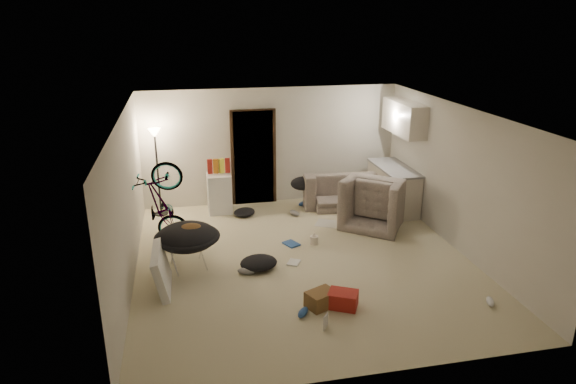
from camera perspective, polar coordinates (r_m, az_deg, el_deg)
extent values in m
cube|color=beige|center=(8.76, 1.70, -7.62)|extent=(5.50, 6.00, 0.02)
cube|color=white|center=(7.95, 1.88, 8.82)|extent=(5.50, 6.00, 0.02)
cube|color=beige|center=(11.10, -1.86, 5.14)|extent=(5.50, 0.02, 2.50)
cube|color=beige|center=(5.63, 9.06, -9.59)|extent=(5.50, 0.02, 2.50)
cube|color=beige|center=(8.11, -17.55, -1.11)|extent=(0.02, 6.00, 2.50)
cube|color=beige|center=(9.28, 18.59, 1.32)|extent=(0.02, 6.00, 2.50)
cube|color=black|center=(11.06, -3.86, 3.83)|extent=(0.85, 0.10, 2.04)
cube|color=black|center=(11.03, -3.84, 3.79)|extent=(0.97, 0.04, 2.10)
cylinder|color=black|center=(10.98, -13.89, -2.34)|extent=(0.28, 0.28, 0.03)
cylinder|color=black|center=(10.71, -14.24, 1.82)|extent=(0.04, 0.04, 1.70)
cone|color=#FFE0A5|center=(10.50, -14.63, 6.36)|extent=(0.24, 0.24, 0.18)
cube|color=beige|center=(11.07, 11.60, 0.36)|extent=(0.60, 1.50, 0.88)
cube|color=gray|center=(10.94, 11.76, 2.64)|extent=(0.64, 1.54, 0.04)
cube|color=beige|center=(10.75, 12.78, 8.04)|extent=(0.38, 1.40, 0.65)
imported|color=#353C35|center=(11.21, 6.45, 0.01)|extent=(1.95, 0.86, 0.56)
imported|color=#353C35|center=(10.25, 9.94, -1.49)|extent=(1.51, 1.49, 0.74)
imported|color=black|center=(9.46, -13.69, -3.24)|extent=(1.68, 0.91, 0.92)
imported|color=#A12018|center=(6.97, 3.97, -15.15)|extent=(0.26, 0.25, 0.02)
cube|color=white|center=(10.76, -7.62, -0.13)|extent=(0.49, 0.49, 0.82)
cube|color=#A12018|center=(10.57, -8.68, 2.82)|extent=(0.10, 0.08, 0.30)
cube|color=#C26E18|center=(10.58, -8.03, 2.86)|extent=(0.12, 0.10, 0.30)
cube|color=yellow|center=(10.59, -7.38, 2.90)|extent=(0.12, 0.10, 0.30)
cube|color=#A12018|center=(10.60, -6.74, 2.94)|extent=(0.11, 0.08, 0.30)
cylinder|color=silver|center=(8.57, -11.02, -6.73)|extent=(0.70, 0.70, 0.49)
ellipsoid|color=black|center=(8.44, -11.15, -4.90)|extent=(0.98, 0.98, 0.41)
torus|color=black|center=(8.44, -11.15, -4.90)|extent=(1.06, 1.06, 0.08)
ellipsoid|color=brown|center=(8.37, -10.85, -4.27)|extent=(0.55, 0.49, 0.22)
ellipsoid|color=black|center=(10.88, 1.74, 0.97)|extent=(0.61, 0.52, 0.28)
cube|color=silver|center=(7.98, -13.87, -8.42)|extent=(0.26, 0.97, 0.65)
cube|color=brown|center=(7.44, 3.70, -11.78)|extent=(0.49, 0.44, 0.23)
cube|color=#A12018|center=(7.45, 6.12, -11.78)|extent=(0.50, 0.45, 0.23)
cylinder|color=white|center=(9.31, 2.92, -5.35)|extent=(0.15, 0.15, 0.15)
cone|color=white|center=(9.27, 2.94, -4.74)|extent=(0.09, 0.09, 0.07)
cube|color=#BBB8AD|center=(10.22, 4.64, -3.53)|extent=(0.66, 0.60, 0.01)
cube|color=#2A529B|center=(9.30, 0.36, -5.78)|extent=(0.32, 0.35, 0.03)
cube|color=silver|center=(8.64, 0.63, -7.84)|extent=(0.28, 0.30, 0.02)
ellipsoid|color=#2A529B|center=(11.14, 1.67, -1.28)|extent=(0.27, 0.22, 0.09)
ellipsoid|color=slate|center=(10.59, 0.74, -2.35)|extent=(0.24, 0.31, 0.11)
ellipsoid|color=#2A529B|center=(7.26, 1.67, -13.22)|extent=(0.24, 0.28, 0.10)
ellipsoid|color=slate|center=(8.30, -4.64, -8.76)|extent=(0.32, 0.21, 0.11)
ellipsoid|color=white|center=(8.04, 21.55, -11.25)|extent=(0.18, 0.27, 0.09)
ellipsoid|color=black|center=(8.45, -3.29, -7.86)|extent=(0.70, 0.63, 0.20)
ellipsoid|color=black|center=(10.62, -4.87, -2.24)|extent=(0.62, 0.61, 0.14)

